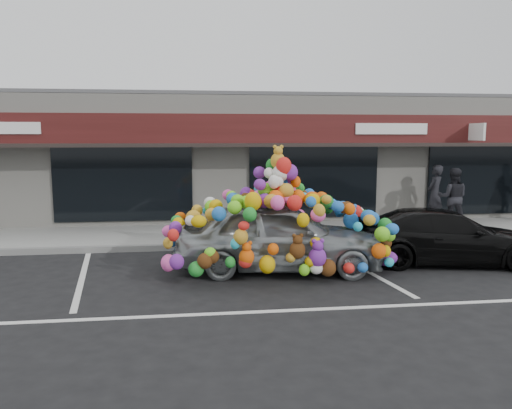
{
  "coord_description": "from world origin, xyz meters",
  "views": [
    {
      "loc": [
        -0.89,
        -10.23,
        2.91
      ],
      "look_at": [
        0.6,
        1.4,
        1.3
      ],
      "focal_mm": 35.0,
      "sensor_mm": 36.0,
      "label": 1
    }
  ],
  "objects": [
    {
      "name": "ground",
      "position": [
        0.0,
        0.0,
        0.0
      ],
      "size": [
        90.0,
        90.0,
        0.0
      ],
      "primitive_type": "plane",
      "color": "black",
      "rests_on": "ground"
    },
    {
      "name": "shop_building",
      "position": [
        0.0,
        8.44,
        2.16
      ],
      "size": [
        24.0,
        7.2,
        4.31
      ],
      "color": "beige",
      "rests_on": "ground"
    },
    {
      "name": "sidewalk",
      "position": [
        0.0,
        4.0,
        0.07
      ],
      "size": [
        26.0,
        3.0,
        0.15
      ],
      "primitive_type": "cube",
      "color": "gray",
      "rests_on": "ground"
    },
    {
      "name": "kerb",
      "position": [
        0.0,
        2.5,
        0.07
      ],
      "size": [
        26.0,
        0.18,
        0.16
      ],
      "primitive_type": "cube",
      "color": "slate",
      "rests_on": "ground"
    },
    {
      "name": "parking_stripe_left",
      "position": [
        -3.2,
        0.2,
        0.0
      ],
      "size": [
        0.73,
        4.37,
        0.01
      ],
      "primitive_type": "cube",
      "rotation": [
        0.0,
        0.0,
        0.14
      ],
      "color": "silver",
      "rests_on": "ground"
    },
    {
      "name": "parking_stripe_mid",
      "position": [
        2.8,
        0.2,
        0.0
      ],
      "size": [
        0.73,
        4.37,
        0.01
      ],
      "primitive_type": "cube",
      "rotation": [
        0.0,
        0.0,
        0.14
      ],
      "color": "silver",
      "rests_on": "ground"
    },
    {
      "name": "lane_line",
      "position": [
        2.0,
        -2.3,
        0.0
      ],
      "size": [
        14.0,
        0.12,
        0.01
      ],
      "primitive_type": "cube",
      "color": "silver",
      "rests_on": "ground"
    },
    {
      "name": "toy_car",
      "position": [
        0.95,
        0.26,
        0.95
      ],
      "size": [
        3.24,
        4.99,
        2.79
      ],
      "rotation": [
        0.0,
        0.0,
        1.45
      ],
      "color": "gray",
      "rests_on": "ground"
    },
    {
      "name": "black_sedan",
      "position": [
        4.87,
        0.4,
        0.62
      ],
      "size": [
        2.47,
        4.54,
        1.25
      ],
      "primitive_type": "imported",
      "rotation": [
        0.0,
        0.0,
        1.39
      ],
      "color": "black",
      "rests_on": "ground"
    },
    {
      "name": "pedestrian_a",
      "position": [
        6.81,
        4.79,
        1.08
      ],
      "size": [
        0.81,
        0.77,
        1.86
      ],
      "primitive_type": "imported",
      "rotation": [
        0.0,
        0.0,
        3.82
      ],
      "color": "#232329",
      "rests_on": "sidewalk"
    },
    {
      "name": "pedestrian_b",
      "position": [
        7.03,
        4.06,
        1.05
      ],
      "size": [
        1.08,
        0.98,
        1.8
      ],
      "primitive_type": "imported",
      "rotation": [
        0.0,
        0.0,
        2.71
      ],
      "color": "black",
      "rests_on": "sidewalk"
    }
  ]
}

